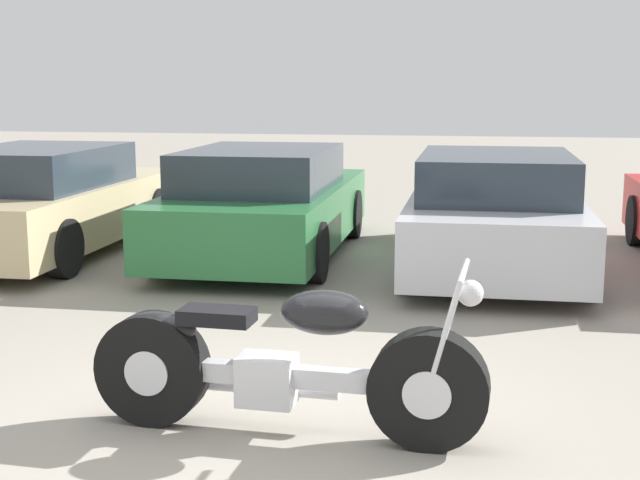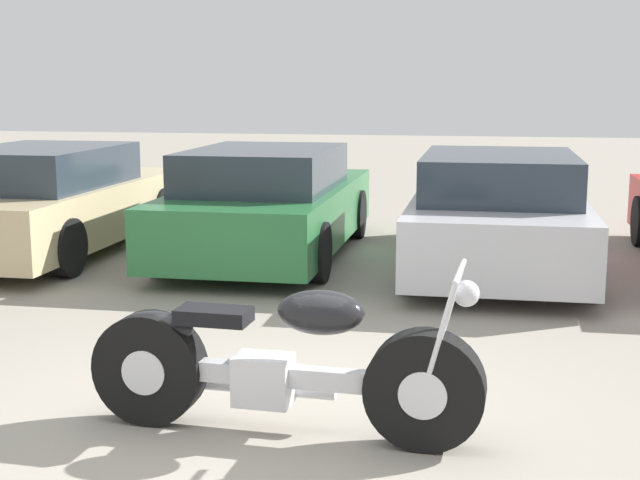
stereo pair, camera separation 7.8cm
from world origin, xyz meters
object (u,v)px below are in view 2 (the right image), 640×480
Objects in this scene: motorcycle at (278,365)px; parked_car_silver at (498,213)px; parked_car_green at (269,204)px; parked_car_champagne at (50,201)px.

parked_car_silver is at bearing 75.61° from motorcycle.
parked_car_green is at bearing 174.38° from parked_car_silver.
parked_car_champagne is (-4.11, 5.14, 0.21)m from motorcycle.
parked_car_champagne is at bearing 179.94° from parked_car_silver.
parked_car_green is 1.00× the size of parked_car_silver.
parked_car_green is at bearing 5.50° from parked_car_champagne.
motorcycle is at bearing -104.39° from parked_car_silver.
parked_car_silver is at bearing -5.62° from parked_car_green.
parked_car_silver is at bearing -0.06° from parked_car_champagne.
parked_car_green reaches higher than motorcycle.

